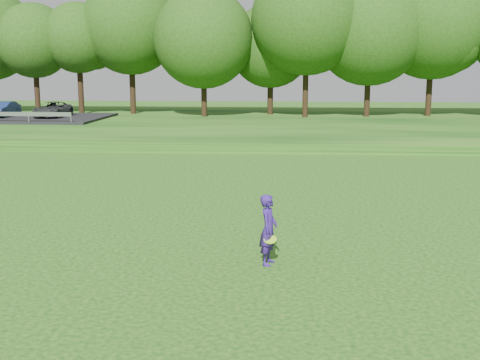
{
  "coord_description": "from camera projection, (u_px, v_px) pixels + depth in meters",
  "views": [
    {
      "loc": [
        2.54,
        -13.38,
        4.69
      ],
      "look_at": [
        1.13,
        4.53,
        1.3
      ],
      "focal_mm": 45.0,
      "sensor_mm": 36.0,
      "label": 1
    }
  ],
  "objects": [
    {
      "name": "woman",
      "position": [
        268.0,
        230.0,
        14.37
      ],
      "size": [
        0.53,
        0.7,
        1.71
      ],
      "color": "navy",
      "rests_on": "ground"
    },
    {
      "name": "berm",
      "position": [
        255.0,
        123.0,
        47.43
      ],
      "size": [
        130.0,
        30.0,
        0.6
      ],
      "primitive_type": "cube",
      "color": "#0B3C0D",
      "rests_on": "ground"
    },
    {
      "name": "ground",
      "position": [
        177.0,
        269.0,
        14.17
      ],
      "size": [
        140.0,
        140.0,
        0.0
      ],
      "primitive_type": "plane",
      "color": "#0B3C0D",
      "rests_on": "ground"
    },
    {
      "name": "walking_path",
      "position": [
        242.0,
        151.0,
        33.76
      ],
      "size": [
        130.0,
        1.6,
        0.04
      ],
      "primitive_type": "cube",
      "color": "gray",
      "rests_on": "ground"
    },
    {
      "name": "treeline",
      "position": [
        258.0,
        25.0,
        49.9
      ],
      "size": [
        104.0,
        7.0,
        15.0
      ],
      "primitive_type": null,
      "color": "#1B3F0E",
      "rests_on": "berm"
    }
  ]
}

